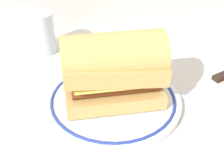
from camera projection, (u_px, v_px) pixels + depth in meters
The scene contains 5 objects.
ground_plane at pixel (114, 106), 0.55m from camera, with size 1.50×1.50×0.00m, color beige.
plate at pixel (112, 100), 0.55m from camera, with size 0.25×0.25×0.01m.
sausage_sandwich at pixel (112, 68), 0.51m from camera, with size 0.18×0.11×0.13m.
drinking_glass at pixel (41, 36), 0.70m from camera, with size 0.06×0.06×0.10m.
butter_knife at pixel (211, 82), 0.61m from camera, with size 0.15×0.07×0.01m.
Camera 1 is at (-0.10, -0.41, 0.35)m, focal length 47.40 mm.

